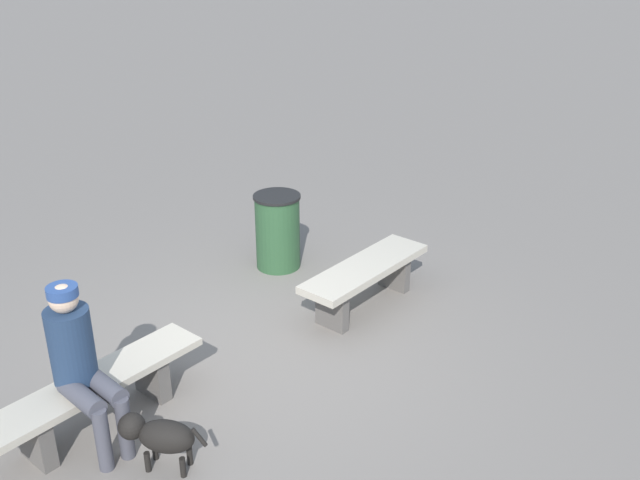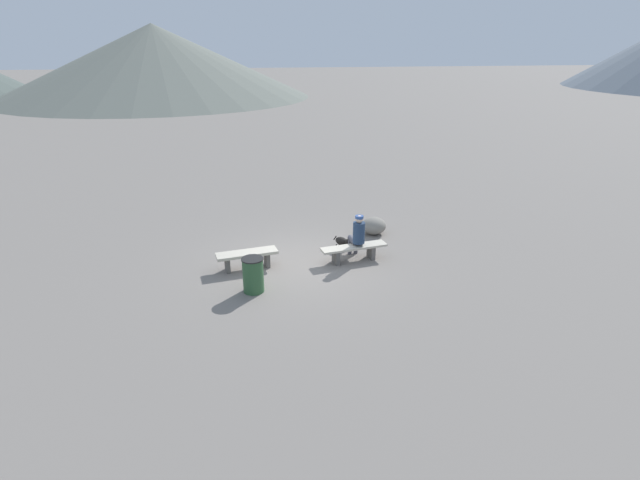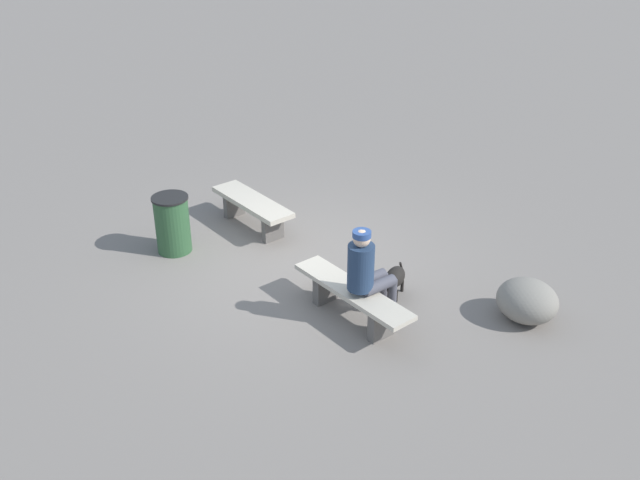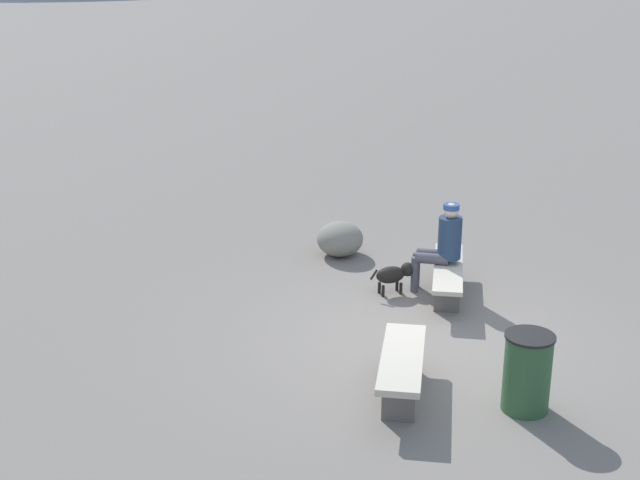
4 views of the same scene
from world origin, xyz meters
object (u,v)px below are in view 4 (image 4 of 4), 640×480
object	(u,v)px
bench_right	(448,274)
trash_bin	(527,372)
boulder	(340,239)
dog	(394,274)
bench_left	(402,365)
seated_person	(443,242)

from	to	relation	value
bench_right	trash_bin	world-z (taller)	trash_bin
bench_right	boulder	bearing A→B (deg)	50.56
dog	trash_bin	size ratio (longest dim) A/B	0.64
bench_left	dog	size ratio (longest dim) A/B	2.97
bench_right	boulder	distance (m)	2.18
boulder	seated_person	bearing A→B (deg)	-118.15
seated_person	dog	size ratio (longest dim) A/B	2.33
dog	boulder	world-z (taller)	boulder
dog	boulder	bearing A→B (deg)	95.91
bench_right	trash_bin	bearing A→B (deg)	-163.91
boulder	dog	bearing A→B (deg)	-136.08
seated_person	trash_bin	size ratio (longest dim) A/B	1.50
bench_left	seated_person	distance (m)	3.04
trash_bin	boulder	size ratio (longest dim) A/B	1.12
bench_right	dog	world-z (taller)	bench_right
bench_left	dog	bearing A→B (deg)	5.55
bench_left	dog	world-z (taller)	bench_left
bench_left	seated_person	xyz separation A→B (m)	(3.02, 0.16, 0.38)
bench_right	boulder	world-z (taller)	boulder
bench_left	dog	xyz separation A→B (m)	(2.75, 0.76, -0.07)
seated_person	boulder	distance (m)	2.07
bench_left	trash_bin	world-z (taller)	trash_bin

